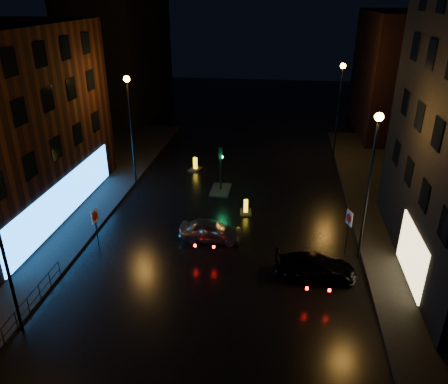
{
  "coord_description": "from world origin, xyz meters",
  "views": [
    {
      "loc": [
        3.13,
        -15.67,
        13.75
      ],
      "look_at": [
        -0.09,
        7.78,
        2.8
      ],
      "focal_mm": 35.0,
      "sensor_mm": 36.0,
      "label": 1
    }
  ],
  "objects": [
    {
      "name": "street_lamp_rnear",
      "position": [
        7.8,
        6.0,
        5.56
      ],
      "size": [
        0.44,
        0.44,
        8.37
      ],
      "color": "black",
      "rests_on": "ground"
    },
    {
      "name": "bollard_far",
      "position": [
        -3.92,
        17.91,
        0.24
      ],
      "size": [
        1.16,
        1.43,
        1.09
      ],
      "rotation": [
        0.0,
        0.0,
        -0.31
      ],
      "color": "black",
      "rests_on": "ground"
    },
    {
      "name": "guard_railing",
      "position": [
        -8.0,
        -1.0,
        0.74
      ],
      "size": [
        0.05,
        6.04,
        1.0
      ],
      "color": "black",
      "rests_on": "ground"
    },
    {
      "name": "street_lamp_lfar",
      "position": [
        -7.8,
        14.0,
        5.56
      ],
      "size": [
        0.44,
        0.44,
        8.37
      ],
      "color": "black",
      "rests_on": "ground"
    },
    {
      "name": "ground",
      "position": [
        0.0,
        0.0,
        0.0
      ],
      "size": [
        120.0,
        120.0,
        0.0
      ],
      "primitive_type": "plane",
      "color": "black",
      "rests_on": "ground"
    },
    {
      "name": "silver_hatchback",
      "position": [
        -0.75,
        6.85,
        0.64
      ],
      "size": [
        3.79,
        1.57,
        1.29
      ],
      "primitive_type": "imported",
      "rotation": [
        0.0,
        0.0,
        1.56
      ],
      "color": "#9B9CA2",
      "rests_on": "ground"
    },
    {
      "name": "pavement_left",
      "position": [
        -14.0,
        8.0,
        0.07
      ],
      "size": [
        12.0,
        44.0,
        0.15
      ],
      "primitive_type": "cube",
      "color": "black",
      "rests_on": "ground"
    },
    {
      "name": "bollard_near",
      "position": [
        1.01,
        10.6,
        0.22
      ],
      "size": [
        0.88,
        1.22,
        1.0
      ],
      "rotation": [
        0.0,
        0.0,
        0.1
      ],
      "color": "black",
      "rests_on": "ground"
    },
    {
      "name": "traffic_signal",
      "position": [
        -1.2,
        14.0,
        0.5
      ],
      "size": [
        1.4,
        2.4,
        3.45
      ],
      "color": "black",
      "rests_on": "ground"
    },
    {
      "name": "street_lamp_rfar",
      "position": [
        7.8,
        22.0,
        5.56
      ],
      "size": [
        0.44,
        0.44,
        8.37
      ],
      "color": "black",
      "rests_on": "ground"
    },
    {
      "name": "road_sign_right",
      "position": [
        7.16,
        6.62,
        1.96
      ],
      "size": [
        0.28,
        0.61,
        2.61
      ],
      "rotation": [
        0.0,
        0.0,
        3.5
      ],
      "color": "black",
      "rests_on": "ground"
    },
    {
      "name": "building_far_right",
      "position": [
        15.0,
        32.0,
        6.0
      ],
      "size": [
        8.0,
        14.0,
        12.0
      ],
      "primitive_type": "cube",
      "color": "black",
      "rests_on": "ground"
    },
    {
      "name": "dark_sedan",
      "position": [
        5.27,
        3.87,
        0.62
      ],
      "size": [
        4.25,
        1.73,
        1.23
      ],
      "primitive_type": "imported",
      "rotation": [
        0.0,
        0.0,
        1.57
      ],
      "color": "black",
      "rests_on": "ground"
    },
    {
      "name": "road_sign_left",
      "position": [
        -7.17,
        5.11,
        1.84
      ],
      "size": [
        0.17,
        0.59,
        2.46
      ],
      "rotation": [
        0.0,
        0.0,
        -0.18
      ],
      "color": "black",
      "rests_on": "ground"
    },
    {
      "name": "building_far_left",
      "position": [
        -16.0,
        35.0,
        7.0
      ],
      "size": [
        8.0,
        16.0,
        14.0
      ],
      "primitive_type": "cube",
      "color": "black",
      "rests_on": "ground"
    }
  ]
}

